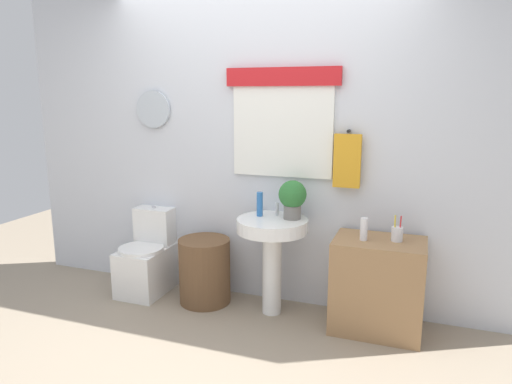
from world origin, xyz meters
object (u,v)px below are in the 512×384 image
lotion_bottle (364,229)px  toothbrush_cup (397,234)px  wooden_cabinet (377,285)px  potted_plant (292,197)px  laundry_hamper (205,271)px  soap_bottle (260,204)px  pedestal_sink (272,241)px  toilet (148,260)px

lotion_bottle → toothbrush_cup: bearing=15.0°
wooden_cabinet → potted_plant: potted_plant is taller
laundry_hamper → wooden_cabinet: bearing=0.0°
wooden_cabinet → soap_bottle: (-0.92, 0.05, 0.52)m
soap_bottle → toothbrush_cup: size_ratio=1.03×
laundry_hamper → soap_bottle: 0.76m
pedestal_sink → soap_bottle: bearing=157.4°
wooden_cabinet → toothbrush_cup: 0.41m
toilet → pedestal_sink: (1.15, -0.03, 0.31)m
laundry_hamper → pedestal_sink: size_ratio=0.70×
toilet → soap_bottle: (1.03, 0.02, 0.58)m
toilet → soap_bottle: bearing=1.0°
toilet → toothbrush_cup: toothbrush_cup is taller
toilet → lotion_bottle: 1.91m
pedestal_sink → potted_plant: (0.14, 0.06, 0.35)m
laundry_hamper → toothbrush_cup: 1.57m
soap_bottle → toothbrush_cup: bearing=-1.7°
lotion_bottle → toothbrush_cup: 0.23m
soap_bottle → toothbrush_cup: soap_bottle is taller
toilet → toothbrush_cup: (2.07, -0.01, 0.46)m
soap_bottle → lotion_bottle: size_ratio=1.17×
pedestal_sink → lotion_bottle: size_ratio=4.73×
toilet → soap_bottle: size_ratio=3.87×
laundry_hamper → wooden_cabinet: (1.39, 0.00, 0.07)m
pedestal_sink → wooden_cabinet: size_ratio=1.12×
potted_plant → toothbrush_cup: (0.78, -0.04, -0.20)m
potted_plant → lotion_bottle: 0.59m
soap_bottle → potted_plant: size_ratio=0.64×
toilet → pedestal_sink: bearing=-1.6°
wooden_cabinet → lotion_bottle: (-0.11, -0.04, 0.42)m
potted_plant → toothbrush_cup: potted_plant is taller
laundry_hamper → pedestal_sink: pedestal_sink is taller
soap_bottle → lotion_bottle: bearing=-6.3°
laundry_hamper → lotion_bottle: bearing=-1.8°
soap_bottle → potted_plant: potted_plant is taller
lotion_bottle → toothbrush_cup: size_ratio=0.88×
laundry_hamper → pedestal_sink: (0.59, 0.00, 0.32)m
pedestal_sink → toothbrush_cup: bearing=1.3°
pedestal_sink → potted_plant: potted_plant is taller
potted_plant → lotion_bottle: potted_plant is taller
toilet → pedestal_sink: size_ratio=0.96×
soap_bottle → potted_plant: bearing=2.2°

